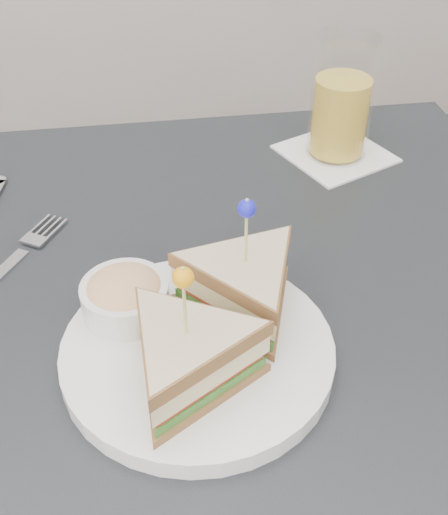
% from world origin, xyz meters
% --- Properties ---
extents(table, '(0.80, 0.80, 0.75)m').
position_xyz_m(table, '(0.00, 0.00, 0.67)').
color(table, black).
rests_on(table, ground).
extents(plate_meal, '(0.28, 0.27, 0.15)m').
position_xyz_m(plate_meal, '(-0.02, -0.07, 0.79)').
color(plate_meal, white).
rests_on(plate_meal, table).
extents(cutlery_fork, '(0.12, 0.17, 0.01)m').
position_xyz_m(cutlery_fork, '(-0.21, 0.10, 0.75)').
color(cutlery_fork, silver).
rests_on(cutlery_fork, table).
extents(drink_set, '(0.17, 0.17, 0.16)m').
position_xyz_m(drink_set, '(0.20, 0.27, 0.82)').
color(drink_set, white).
rests_on(drink_set, table).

